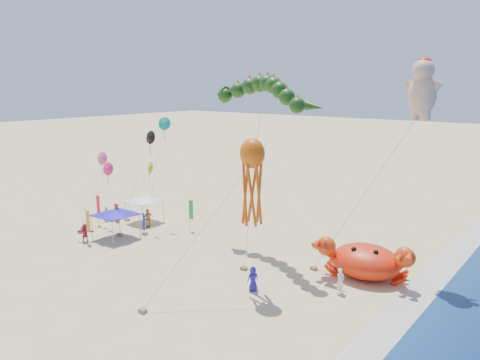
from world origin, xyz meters
name	(u,v)px	position (x,y,z in m)	size (l,w,h in m)	color
ground	(244,270)	(0.00, 0.00, 0.00)	(320.00, 320.00, 0.00)	#D1B784
foam_strip	(399,317)	(12.00, 0.00, 0.01)	(320.00, 320.00, 0.00)	silver
crab_inflatable	(365,260)	(7.85, 4.42, 1.35)	(6.97, 5.35, 3.06)	red
dragon_kite	(260,97)	(-1.88, 4.41, 13.05)	(12.00, 6.93, 14.36)	#16390F
cherub_kite	(422,88)	(10.02, 7.47, 13.78)	(7.09, 5.21, 15.87)	#E9B58E
octopus_kite	(252,175)	(2.40, -2.31, 8.06)	(4.32, 8.07, 10.55)	#DD580B
canopy_blue	(115,212)	(-14.04, -1.29, 2.44)	(3.63, 3.63, 2.71)	gray
canopy_white	(144,199)	(-16.00, 3.75, 2.44)	(3.27, 3.27, 2.71)	gray
feather_flags	(124,213)	(-14.62, 0.10, 2.01)	(9.32, 8.44, 3.20)	gray
beachgoers	(153,235)	(-9.96, -0.47, 0.87)	(27.62, 7.75, 1.88)	#BA1D3F
small_kites	(133,159)	(-16.19, 2.69, 6.68)	(6.83, 8.43, 10.92)	gold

